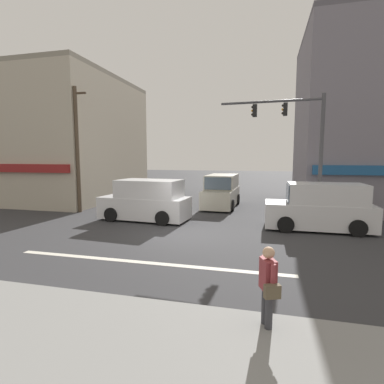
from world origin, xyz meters
TOP-DOWN VIEW (x-y plane):
  - ground_plane at (0.00, 0.00)m, footprint 120.00×120.00m
  - lane_marking_stripe at (0.00, -3.50)m, footprint 9.00×0.24m
  - sidewalk_curb at (0.00, -8.50)m, footprint 40.00×5.00m
  - building_left_block at (-13.00, 8.87)m, footprint 11.36×11.17m
  - utility_pole_near_left at (-7.23, 3.62)m, footprint 1.40×0.22m
  - traffic_light_mast at (5.06, 3.40)m, footprint 4.89×0.41m
  - van_waiting_far at (-2.47, 2.44)m, footprint 4.73×2.31m
  - van_parked_curbside at (0.72, 7.58)m, footprint 2.14×4.65m
  - van_crossing_leftbound at (5.96, 2.37)m, footprint 4.61×2.05m
  - pedestrian_foreground_with_bag at (3.65, -6.50)m, footprint 0.39×0.69m

SIDE VIEW (x-z plane):
  - ground_plane at x=0.00m, z-range 0.00..0.00m
  - lane_marking_stripe at x=0.00m, z-range 0.00..0.01m
  - sidewalk_curb at x=0.00m, z-range 0.00..0.16m
  - pedestrian_foreground_with_bag at x=3.65m, z-range 0.12..1.79m
  - van_waiting_far at x=-2.47m, z-range -0.05..2.06m
  - van_parked_curbside at x=0.72m, z-range -0.05..2.06m
  - van_crossing_leftbound at x=5.96m, z-range -0.05..2.06m
  - utility_pole_near_left at x=-7.23m, z-range 0.15..7.45m
  - traffic_light_mast at x=5.06m, z-range 1.08..7.28m
  - building_left_block at x=-13.00m, z-range 0.00..9.24m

